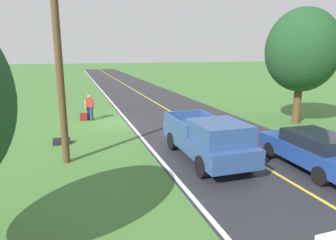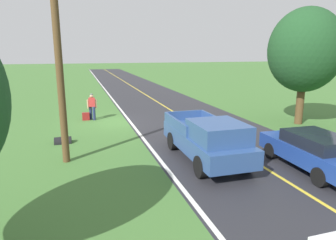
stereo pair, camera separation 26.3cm
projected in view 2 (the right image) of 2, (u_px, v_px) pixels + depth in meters
The scene contains 11 objects.
ground_plane at pixel (117, 122), 19.21m from camera, with size 200.00×200.00×0.00m, color #427033.
road_surface at pixel (183, 118), 20.47m from camera, with size 7.65×120.00×0.00m, color #28282D.
lane_edge_line at pixel (130, 121), 19.45m from camera, with size 0.16×117.60×0.00m, color silver.
lane_centre_line at pixel (183, 118), 20.47m from camera, with size 0.14×117.60×0.00m, color gold.
hitchhiker_walking at pixel (92, 105), 19.65m from camera, with size 0.62×0.53×1.75m.
suitcase_carried at pixel (86, 116), 19.65m from camera, with size 0.20×0.46×0.51m, color maroon.
pickup_truck_passing at pixel (208, 138), 12.14m from camera, with size 2.10×5.40×1.82m.
tree_far_side_near at pixel (305, 50), 17.79m from camera, with size 4.29×4.29×6.93m.
sedan_mid_oncoming at pixel (314, 150), 11.37m from camera, with size 2.03×4.45×1.41m.
utility_pole_roadside at pixel (59, 59), 11.41m from camera, with size 0.28×0.28×8.20m, color brown.
drainage_culvert at pixel (63, 143), 14.83m from camera, with size 0.60×0.60×0.80m, color black.
Camera 2 is at (2.24, 18.86, 4.39)m, focal length 32.26 mm.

